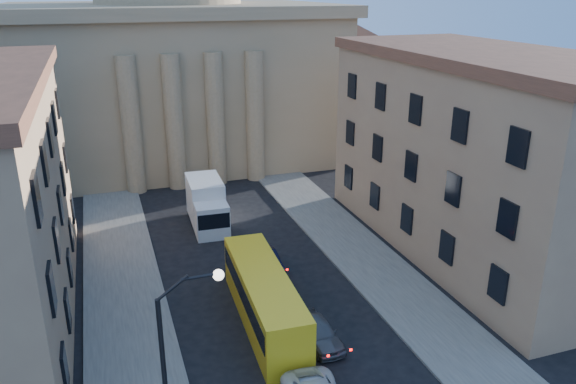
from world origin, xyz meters
name	(u,v)px	position (x,y,z in m)	size (l,w,h in m)	color
sidewalk_left	(130,337)	(-8.50, 18.00, 0.07)	(5.00, 60.00, 0.15)	#53514C
sidewalk_right	(396,288)	(8.50, 18.00, 0.07)	(5.00, 60.00, 0.15)	#53514C
church	(173,51)	(0.00, 55.47, 11.88)	(68.02, 28.76, 36.60)	#857252
building_right	(479,153)	(17.00, 22.00, 7.42)	(11.60, 26.60, 14.70)	#9B7B5B
street_lamp	(177,358)	(-6.97, 8.00, 5.29)	(2.62, 0.44, 8.83)	black
car_right_far	(319,332)	(1.47, 14.11, 0.71)	(1.69, 4.19, 1.43)	#4F5055
car_right_distant	(267,260)	(1.31, 23.47, 0.66)	(1.39, 4.00, 1.32)	black
city_bus	(264,296)	(-0.80, 17.12, 1.71)	(3.10, 11.37, 3.17)	yellow
box_truck	(207,205)	(-1.10, 32.54, 1.76)	(2.93, 6.87, 3.72)	silver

